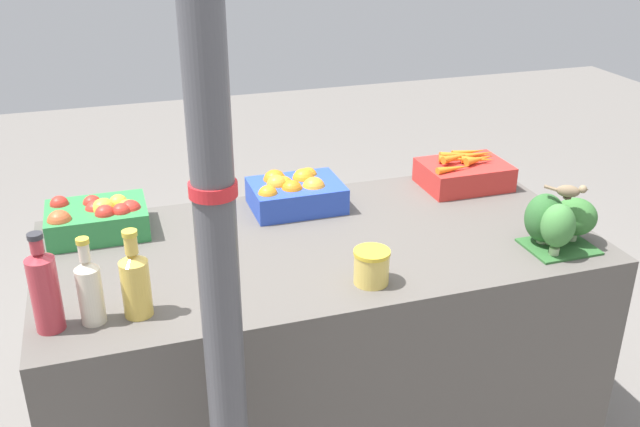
# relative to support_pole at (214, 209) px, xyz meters

# --- Properties ---
(market_table) EXTENTS (1.84, 0.90, 0.84)m
(market_table) POSITION_rel_support_pole_xyz_m (0.45, 0.66, -0.88)
(market_table) COLOR #56514C
(market_table) RESTS_ON ground_plane
(support_pole) EXTENTS (0.10, 0.10, 2.61)m
(support_pole) POSITION_rel_support_pole_xyz_m (0.00, 0.00, 0.00)
(support_pole) COLOR #4C4C51
(support_pole) RESTS_ON ground_plane
(apple_crate) EXTENTS (0.33, 0.25, 0.13)m
(apple_crate) POSITION_rel_support_pole_xyz_m (-0.25, 0.94, -0.40)
(apple_crate) COLOR #2D8442
(apple_crate) RESTS_ON market_table
(orange_crate) EXTENTS (0.33, 0.25, 0.13)m
(orange_crate) POSITION_rel_support_pole_xyz_m (0.44, 0.95, -0.40)
(orange_crate) COLOR #2847B7
(orange_crate) RESTS_ON market_table
(carrot_crate) EXTENTS (0.33, 0.25, 0.14)m
(carrot_crate) POSITION_rel_support_pole_xyz_m (1.14, 0.95, -0.40)
(carrot_crate) COLOR red
(carrot_crate) RESTS_ON market_table
(broccoli_pile) EXTENTS (0.25, 0.20, 0.18)m
(broccoli_pile) POSITION_rel_support_pole_xyz_m (1.17, 0.38, -0.37)
(broccoli_pile) COLOR #2D602D
(broccoli_pile) RESTS_ON market_table
(juice_bottle_ruby) EXTENTS (0.08, 0.08, 0.28)m
(juice_bottle_ruby) POSITION_rel_support_pole_xyz_m (-0.40, 0.38, -0.34)
(juice_bottle_ruby) COLOR #B2333D
(juice_bottle_ruby) RESTS_ON market_table
(juice_bottle_cloudy) EXTENTS (0.07, 0.07, 0.25)m
(juice_bottle_cloudy) POSITION_rel_support_pole_xyz_m (-0.29, 0.38, -0.36)
(juice_bottle_cloudy) COLOR beige
(juice_bottle_cloudy) RESTS_ON market_table
(juice_bottle_golden) EXTENTS (0.08, 0.08, 0.26)m
(juice_bottle_golden) POSITION_rel_support_pole_xyz_m (-0.17, 0.38, -0.35)
(juice_bottle_golden) COLOR gold
(juice_bottle_golden) RESTS_ON market_table
(pickle_jar) EXTENTS (0.11, 0.11, 0.11)m
(pickle_jar) POSITION_rel_support_pole_xyz_m (0.51, 0.35, -0.41)
(pickle_jar) COLOR #DBBC56
(pickle_jar) RESTS_ON market_table
(sparrow_bird) EXTENTS (0.12, 0.09, 0.05)m
(sparrow_bird) POSITION_rel_support_pole_xyz_m (1.18, 0.35, -0.25)
(sparrow_bird) COLOR #4C3D2D
(sparrow_bird) RESTS_ON broccoli_pile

